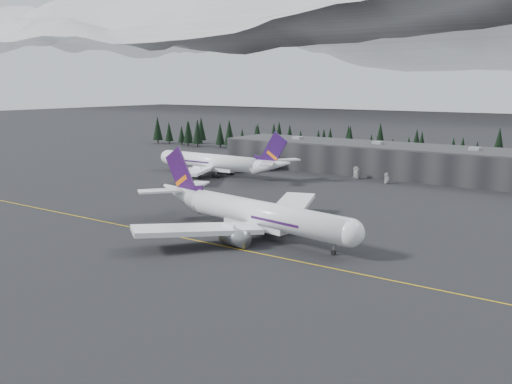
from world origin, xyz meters
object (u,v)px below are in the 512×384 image
Objects in this scene: terminal at (400,160)px; jet_main at (249,212)px; gse_vehicle_a at (356,177)px; gse_vehicle_b at (387,182)px; jet_parked at (221,163)px.

jet_main reaches higher than terminal.
terminal is at bearing 63.22° from gse_vehicle_a.
gse_vehicle_b is at bearing -12.71° from gse_vehicle_a.
jet_main is at bearing 133.37° from jet_parked.
jet_main is 1.02× the size of jet_parked.
jet_main is at bearing -79.12° from gse_vehicle_a.
gse_vehicle_b reaches higher than gse_vehicle_a.
gse_vehicle_a is at bearing -118.78° from terminal.
gse_vehicle_a is (-10.54, -19.19, -5.59)m from terminal.
gse_vehicle_b is at bearing 98.80° from jet_main.
gse_vehicle_b is (14.61, -3.83, 0.02)m from gse_vehicle_a.
jet_main is 16.12× the size of gse_vehicle_b.
terminal is 114.50m from jet_main.
gse_vehicle_b is (4.06, -23.03, -5.57)m from terminal.
gse_vehicle_a is 15.10m from gse_vehicle_b.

